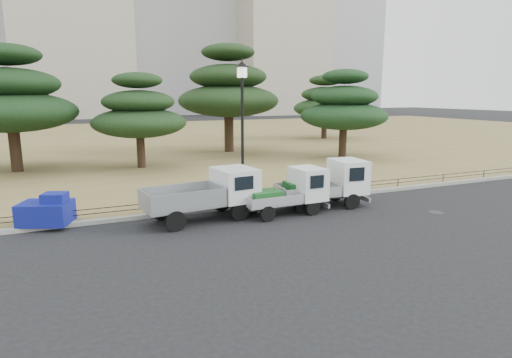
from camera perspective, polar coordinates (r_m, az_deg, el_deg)
name	(u,v)px	position (r m, az deg, el deg)	size (l,w,h in m)	color
ground	(278,223)	(15.79, 2.89, -5.93)	(220.00, 220.00, 0.00)	black
lawn	(144,140)	(44.87, -14.65, 5.00)	(120.00, 56.00, 0.15)	olive
curb	(250,205)	(18.05, -0.75, -3.46)	(120.00, 0.25, 0.16)	gray
truck_large	(208,193)	(16.13, -6.41, -1.81)	(4.45, 2.18, 1.86)	black
truck_kei_front	(290,191)	(16.95, 4.55, -1.67)	(3.41, 1.58, 1.78)	black
truck_kei_rear	(328,184)	(18.18, 9.59, -0.63)	(3.85, 1.95, 1.95)	black
street_lamp	(242,109)	(17.66, -1.84, 9.36)	(0.52, 0.52, 5.82)	black
pipe_fence	(249,196)	(18.09, -0.94, -2.25)	(38.00, 0.04, 0.40)	black
tarp_pile	(47,211)	(16.84, -26.13, -3.90)	(2.00, 1.74, 1.12)	navy
manhole	(436,212)	(18.64, 22.91, -4.13)	(0.60, 0.60, 0.01)	#2D2D30
pine_west_near	(10,99)	(28.74, -29.98, 9.21)	(7.34, 7.34, 7.34)	black
pine_center_left	(139,113)	(27.44, -15.34, 8.44)	(5.73, 5.73, 5.82)	black
pine_center_right	(228,90)	(34.17, -3.70, 11.76)	(7.87, 7.87, 8.35)	black
pine_east_near	(344,107)	(31.50, 11.66, 9.37)	(6.20, 6.20, 6.26)	black
pine_east_far	(325,102)	(45.12, 9.18, 10.08)	(6.41, 6.41, 6.44)	black
tower_east	(278,11)	(108.07, 2.92, 21.52)	(20.00, 18.00, 48.00)	#AAA08C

